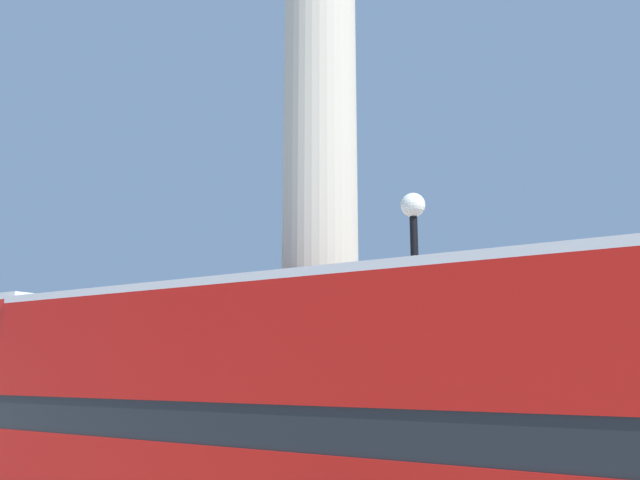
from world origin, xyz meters
TOP-DOWN VIEW (x-y plane):
  - monument_column at (0.00, 0.00)m, footprint 5.21×5.21m
  - bus_a at (2.49, -4.07)m, footprint 11.03×3.33m
  - street_lamp at (3.17, -1.66)m, footprint 0.44×0.44m

SIDE VIEW (x-z plane):
  - bus_a at x=2.49m, z-range 0.23..4.52m
  - street_lamp at x=3.17m, z-range 0.49..6.64m
  - monument_column at x=0.00m, z-range -3.38..17.69m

